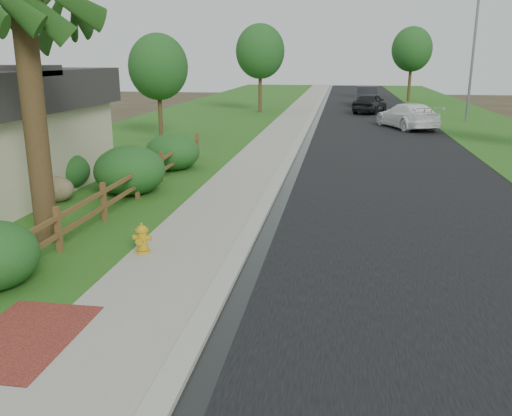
% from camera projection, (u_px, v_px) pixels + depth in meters
% --- Properties ---
extents(ground, '(120.00, 120.00, 0.00)m').
position_uv_depth(ground, '(179.00, 324.00, 8.98)').
color(ground, '#382D1F').
extents(road, '(8.00, 90.00, 0.02)m').
position_uv_depth(road, '(369.00, 115.00, 41.60)').
color(road, black).
rests_on(road, ground).
extents(curb, '(0.40, 90.00, 0.12)m').
position_uv_depth(curb, '(314.00, 113.00, 42.21)').
color(curb, gray).
rests_on(curb, ground).
extents(wet_gutter, '(0.50, 90.00, 0.00)m').
position_uv_depth(wet_gutter, '(318.00, 114.00, 42.17)').
color(wet_gutter, black).
rests_on(wet_gutter, road).
extents(sidewalk, '(2.20, 90.00, 0.10)m').
position_uv_depth(sidewalk, '(297.00, 113.00, 42.41)').
color(sidewalk, gray).
rests_on(sidewalk, ground).
extents(grass_strip, '(1.60, 90.00, 0.06)m').
position_uv_depth(grass_strip, '(273.00, 113.00, 42.70)').
color(grass_strip, '#204F16').
rests_on(grass_strip, ground).
extents(lawn_near, '(9.00, 90.00, 0.04)m').
position_uv_depth(lawn_near, '(209.00, 112.00, 43.47)').
color(lawn_near, '#204F16').
rests_on(lawn_near, ground).
extents(verge_far, '(6.00, 90.00, 0.04)m').
position_uv_depth(verge_far, '(462.00, 116.00, 40.57)').
color(verge_far, '#204F16').
rests_on(verge_far, ground).
extents(brick_patch, '(1.60, 2.40, 0.11)m').
position_uv_depth(brick_patch, '(23.00, 341.00, 8.34)').
color(brick_patch, maroon).
rests_on(brick_patch, ground).
extents(ranch_fence, '(0.12, 16.92, 1.10)m').
position_uv_depth(ranch_fence, '(121.00, 190.00, 15.44)').
color(ranch_fence, '#542C1C').
rests_on(ranch_fence, ground).
extents(fire_hydrant, '(0.44, 0.35, 0.68)m').
position_uv_depth(fire_hydrant, '(142.00, 239.00, 11.90)').
color(fire_hydrant, gold).
rests_on(fire_hydrant, sidewalk).
extents(white_suv, '(3.96, 5.72, 1.54)m').
position_uv_depth(white_suv, '(407.00, 116.00, 33.38)').
color(white_suv, white).
rests_on(white_suv, road).
extents(dark_car_mid, '(3.17, 4.92, 1.56)m').
position_uv_depth(dark_car_mid, '(370.00, 103.00, 42.57)').
color(dark_car_mid, black).
rests_on(dark_car_mid, road).
extents(dark_car_far, '(1.82, 5.13, 1.68)m').
position_uv_depth(dark_car_far, '(366.00, 96.00, 48.64)').
color(dark_car_far, black).
rests_on(dark_car_far, road).
extents(streetlight, '(1.89, 0.77, 8.43)m').
position_uv_depth(streetlight, '(471.00, 49.00, 35.92)').
color(streetlight, slate).
rests_on(streetlight, ground).
extents(boulder, '(1.24, 0.94, 0.82)m').
position_uv_depth(boulder, '(54.00, 189.00, 16.40)').
color(boulder, brown).
rests_on(boulder, ground).
extents(shrub_b, '(2.92, 2.92, 1.58)m').
position_uv_depth(shrub_b, '(130.00, 171.00, 17.22)').
color(shrub_b, '#1E4819').
rests_on(shrub_b, ground).
extents(shrub_c, '(2.31, 2.31, 1.29)m').
position_uv_depth(shrub_c, '(62.00, 171.00, 17.83)').
color(shrub_c, '#1E4819').
rests_on(shrub_c, ground).
extents(shrub_d, '(2.40, 2.40, 1.43)m').
position_uv_depth(shrub_d, '(172.00, 152.00, 20.99)').
color(shrub_d, '#1E4819').
rests_on(shrub_d, ground).
extents(tree_near_left, '(3.10, 3.10, 5.49)m').
position_uv_depth(tree_near_left, '(158.00, 67.00, 28.11)').
color(tree_near_left, '#3E2819').
rests_on(tree_near_left, ground).
extents(tree_mid_left, '(3.80, 3.80, 6.80)m').
position_uv_depth(tree_mid_left, '(260.00, 52.00, 41.92)').
color(tree_mid_left, '#3E2819').
rests_on(tree_mid_left, ground).
extents(tree_far_right, '(3.87, 3.87, 7.15)m').
position_uv_depth(tree_far_right, '(412.00, 49.00, 52.22)').
color(tree_far_right, '#3E2819').
rests_on(tree_far_right, ground).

